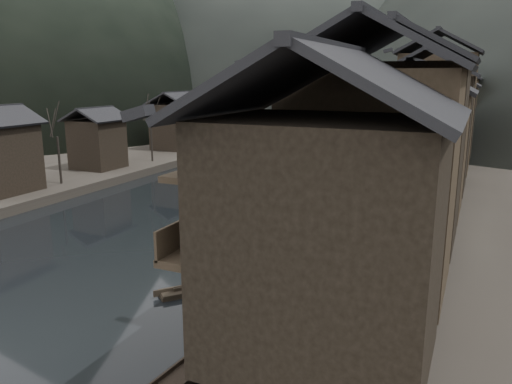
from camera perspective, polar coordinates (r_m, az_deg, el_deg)
The scene contains 12 objects.
water at distance 33.59m, azimuth -18.09°, elevation -8.36°, with size 300.00×300.00×0.00m, color black.
left_bank at distance 85.29m, azimuth -17.70°, elevation 4.89°, with size 40.00×200.00×1.20m, color #2D2823.
stilt_houses at distance 42.34m, azimuth 18.55°, elevation 8.37°, with size 9.00×67.60×16.41m.
left_houses at distance 60.43m, azimuth -20.22°, elevation 6.38°, with size 8.10×53.20×8.73m.
bare_trees at distance 57.42m, azimuth -18.28°, elevation 6.90°, with size 3.77×60.19×7.55m.
moored_sampans at distance 51.06m, azimuth 12.77°, elevation -0.47°, with size 2.99×72.69×0.47m.
midriver_boats at distance 80.08m, azimuth 8.72°, elevation 4.57°, with size 12.84×38.94×0.45m.
stone_bridge at distance 97.47m, azimuth 11.51°, elevation 8.87°, with size 40.00×6.00×9.00m.
hero_sampan at distance 29.06m, azimuth -6.05°, elevation -10.75°, with size 4.24×4.75×0.44m.
cargo_heap at distance 29.06m, azimuth -6.17°, elevation -9.48°, with size 1.20×1.57×0.72m, color black.
boatman at distance 26.93m, azimuth -5.37°, elevation -10.33°, with size 0.58×0.38×1.60m, color slate.
bamboo_pole at distance 25.87m, azimuth -5.11°, elevation -4.88°, with size 0.06×0.06×4.35m, color #8C7A51.
Camera 1 is at (21.57, -22.81, 11.94)m, focal length 35.00 mm.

